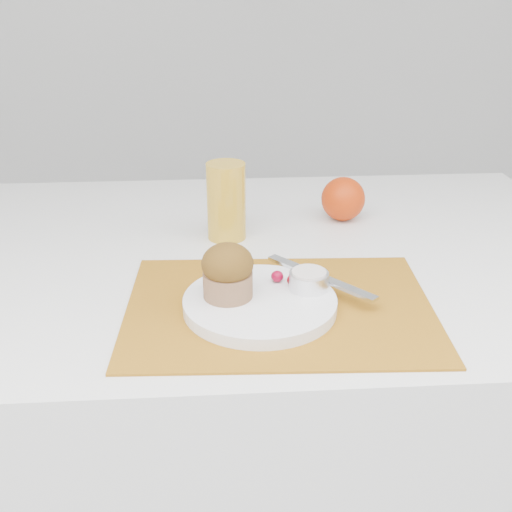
{
  "coord_description": "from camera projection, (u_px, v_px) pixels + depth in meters",
  "views": [
    {
      "loc": [
        -0.08,
        -0.96,
        1.21
      ],
      "look_at": [
        -0.02,
        -0.08,
        0.8
      ],
      "focal_mm": 45.0,
      "sensor_mm": 36.0,
      "label": 1
    }
  ],
  "objects": [
    {
      "name": "raspberry_near",
      "position": [
        277.0,
        276.0,
        0.95
      ],
      "size": [
        0.02,
        0.02,
        0.02
      ],
      "primitive_type": "ellipsoid",
      "color": "#630218",
      "rests_on": "plate"
    },
    {
      "name": "butter_knife",
      "position": [
        320.0,
        277.0,
        0.96
      ],
      "size": [
        0.15,
        0.16,
        0.01
      ],
      "primitive_type": "cube",
      "rotation": [
        0.0,
        0.0,
        -0.85
      ],
      "color": "silver",
      "rests_on": "plate"
    },
    {
      "name": "orange",
      "position": [
        343.0,
        199.0,
        1.22
      ],
      "size": [
        0.08,
        0.08,
        0.08
      ],
      "primitive_type": "sphere",
      "color": "#C93607",
      "rests_on": "table"
    },
    {
      "name": "juice_glass",
      "position": [
        226.0,
        201.0,
        1.13
      ],
      "size": [
        0.08,
        0.08,
        0.14
      ],
      "primitive_type": "cylinder",
      "rotation": [
        0.0,
        0.0,
        -0.26
      ],
      "color": "gold",
      "rests_on": "table"
    },
    {
      "name": "cream",
      "position": [
        309.0,
        273.0,
        0.92
      ],
      "size": [
        0.06,
        0.06,
        0.01
      ],
      "primitive_type": "cylinder",
      "rotation": [
        0.0,
        0.0,
        0.37
      ],
      "color": "silver",
      "rests_on": "ramekin"
    },
    {
      "name": "raspberry_far",
      "position": [
        294.0,
        280.0,
        0.94
      ],
      "size": [
        0.02,
        0.02,
        0.02
      ],
      "primitive_type": "ellipsoid",
      "color": "#540207",
      "rests_on": "plate"
    },
    {
      "name": "muffin",
      "position": [
        228.0,
        271.0,
        0.9
      ],
      "size": [
        0.08,
        0.08,
        0.08
      ],
      "color": "#966A48",
      "rests_on": "plate"
    },
    {
      "name": "placemat",
      "position": [
        279.0,
        307.0,
        0.92
      ],
      "size": [
        0.45,
        0.34,
        0.0
      ],
      "primitive_type": "cube",
      "rotation": [
        0.0,
        0.0,
        -0.04
      ],
      "color": "#A26616",
      "rests_on": "table"
    },
    {
      "name": "table",
      "position": [
        261.0,
        423.0,
        1.27
      ],
      "size": [
        1.2,
        0.8,
        0.75
      ],
      "primitive_type": "cube",
      "color": "white",
      "rests_on": "ground"
    },
    {
      "name": "ramekin",
      "position": [
        309.0,
        281.0,
        0.93
      ],
      "size": [
        0.07,
        0.07,
        0.03
      ],
      "primitive_type": "cylinder",
      "rotation": [
        0.0,
        0.0,
        0.37
      ],
      "color": "silver",
      "rests_on": "plate"
    },
    {
      "name": "plate",
      "position": [
        260.0,
        303.0,
        0.91
      ],
      "size": [
        0.26,
        0.26,
        0.02
      ],
      "primitive_type": "cylinder",
      "rotation": [
        0.0,
        0.0,
        -0.22
      ],
      "color": "white",
      "rests_on": "placemat"
    }
  ]
}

